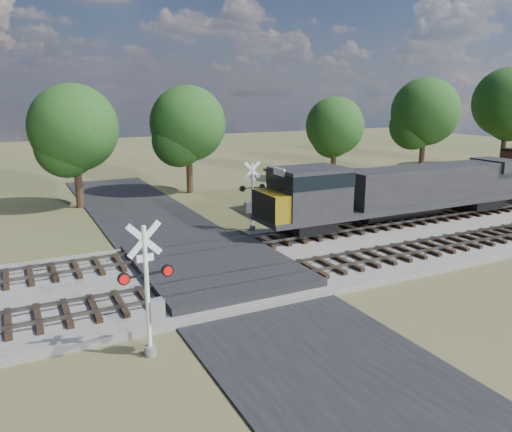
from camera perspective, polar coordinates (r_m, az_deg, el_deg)
ground at (r=23.97m, az=-4.37°, el=-6.87°), size 160.00×160.00×0.00m
ballast_bed at (r=29.36m, az=13.60°, el=-3.02°), size 140.00×10.00×0.30m
road at (r=23.96m, az=-4.37°, el=-6.79°), size 7.00×60.00×0.08m
crossing_panel at (r=24.30m, az=-4.83°, el=-5.80°), size 7.00×9.00×0.62m
track_near at (r=23.48m, az=4.61°, el=-6.26°), size 140.00×2.60×0.33m
track_far at (r=27.64m, az=-0.77°, el=-3.10°), size 140.00×2.60×0.33m
crossing_signal_near at (r=16.76m, az=-11.97°, el=-9.48°), size 1.85×0.42×4.59m
crossing_signal_far at (r=31.38m, az=-0.56°, el=1.63°), size 1.78×0.38×4.41m
equipment_shed at (r=36.68m, az=5.46°, el=2.89°), size 4.69×4.69×3.05m
treeline at (r=44.25m, az=-3.06°, el=11.27°), size 82.08×9.51×11.51m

